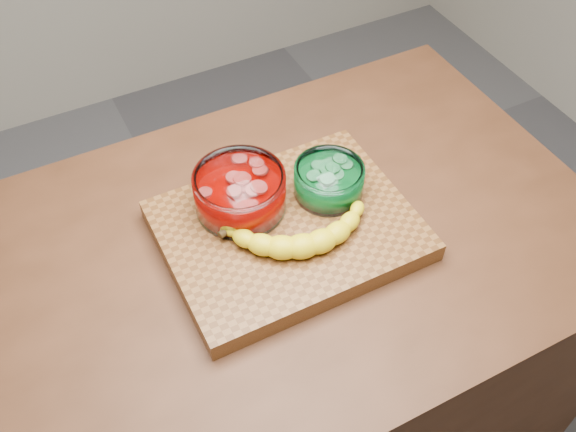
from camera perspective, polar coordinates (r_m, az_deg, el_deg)
name	(u,v)px	position (r m, az deg, el deg)	size (l,w,h in m)	color
counter	(288,357)	(1.57, 0.00, -12.41)	(1.20, 0.80, 0.90)	#4A2816
cutting_board	(288,230)	(1.18, 0.00, -1.28)	(0.45, 0.35, 0.04)	brown
bowl_red	(240,192)	(1.17, -4.29, 2.11)	(0.17, 0.17, 0.08)	white
bowl_green	(329,180)	(1.20, 3.65, 3.19)	(0.13, 0.13, 0.06)	white
banana	(299,226)	(1.14, 0.98, -0.85)	(0.29, 0.17, 0.04)	yellow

